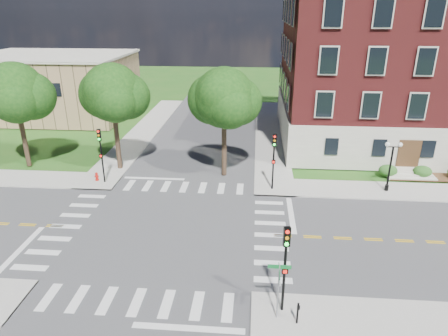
# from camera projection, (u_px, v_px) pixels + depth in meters

# --- Properties ---
(ground) EXTENTS (160.00, 160.00, 0.00)m
(ground) POSITION_uv_depth(u_px,v_px,m) (166.00, 231.00, 27.59)
(ground) COLOR #225B19
(ground) RESTS_ON ground
(road_ew) EXTENTS (90.00, 12.00, 0.01)m
(road_ew) POSITION_uv_depth(u_px,v_px,m) (166.00, 231.00, 27.58)
(road_ew) COLOR #3D3D3F
(road_ew) RESTS_ON ground
(road_ns) EXTENTS (12.00, 90.00, 0.01)m
(road_ns) POSITION_uv_depth(u_px,v_px,m) (166.00, 231.00, 27.58)
(road_ns) COLOR #3D3D3F
(road_ns) RESTS_ON ground
(sidewalk_ne) EXTENTS (34.00, 34.00, 0.12)m
(sidewalk_ne) POSITION_uv_depth(u_px,v_px,m) (347.00, 158.00, 40.61)
(sidewalk_ne) COLOR #9E9B93
(sidewalk_ne) RESTS_ON ground
(sidewalk_nw) EXTENTS (34.00, 34.00, 0.12)m
(sidewalk_nw) POSITION_uv_depth(u_px,v_px,m) (56.00, 150.00, 42.90)
(sidewalk_nw) COLOR #9E9B93
(sidewalk_nw) RESTS_ON ground
(crosswalk_east) EXTENTS (2.20, 10.20, 0.02)m
(crosswalk_east) POSITION_uv_depth(u_px,v_px,m) (271.00, 235.00, 27.05)
(crosswalk_east) COLOR silver
(crosswalk_east) RESTS_ON ground
(stop_bar_east) EXTENTS (0.40, 5.50, 0.00)m
(stop_bar_east) POSITION_uv_depth(u_px,v_px,m) (291.00, 215.00, 29.70)
(stop_bar_east) COLOR silver
(stop_bar_east) RESTS_ON ground
(main_building) EXTENTS (30.60, 22.40, 16.50)m
(main_building) POSITION_uv_depth(u_px,v_px,m) (425.00, 67.00, 42.96)
(main_building) COLOR #B6AEA0
(main_building) RESTS_ON ground
(secondary_building) EXTENTS (20.40, 15.40, 8.30)m
(secondary_building) POSITION_uv_depth(u_px,v_px,m) (55.00, 85.00, 55.31)
(secondary_building) COLOR #A28459
(secondary_building) RESTS_ON ground
(tree_b) EXTENTS (5.47, 5.47, 9.82)m
(tree_b) POSITION_uv_depth(u_px,v_px,m) (15.00, 93.00, 35.90)
(tree_b) COLOR #2D2416
(tree_b) RESTS_ON ground
(tree_c) EXTENTS (5.21, 5.21, 9.81)m
(tree_c) POSITION_uv_depth(u_px,v_px,m) (112.00, 93.00, 35.33)
(tree_c) COLOR #2D2416
(tree_c) RESTS_ON ground
(tree_d) EXTENTS (5.21, 5.21, 9.69)m
(tree_d) POSITION_uv_depth(u_px,v_px,m) (224.00, 98.00, 33.87)
(tree_d) COLOR #2D2416
(tree_d) RESTS_ON ground
(traffic_signal_se) EXTENTS (0.35, 0.40, 4.80)m
(traffic_signal_se) POSITION_uv_depth(u_px,v_px,m) (285.00, 259.00, 19.11)
(traffic_signal_se) COLOR black
(traffic_signal_se) RESTS_ON ground
(traffic_signal_ne) EXTENTS (0.35, 0.39, 4.80)m
(traffic_signal_ne) POSITION_uv_depth(u_px,v_px,m) (274.00, 155.00, 32.53)
(traffic_signal_ne) COLOR black
(traffic_signal_ne) RESTS_ON ground
(traffic_signal_nw) EXTENTS (0.37, 0.44, 4.80)m
(traffic_signal_nw) POSITION_uv_depth(u_px,v_px,m) (101.00, 149.00, 33.83)
(traffic_signal_nw) COLOR black
(traffic_signal_nw) RESTS_ON ground
(twin_lamp_west) EXTENTS (1.36, 0.36, 4.23)m
(twin_lamp_west) POSITION_uv_depth(u_px,v_px,m) (391.00, 164.00, 32.45)
(twin_lamp_west) COLOR black
(twin_lamp_west) RESTS_ON ground
(street_sign_pole) EXTENTS (1.10, 1.10, 3.10)m
(street_sign_pole) POSITION_uv_depth(u_px,v_px,m) (279.00, 281.00, 18.95)
(street_sign_pole) COLOR gray
(street_sign_pole) RESTS_ON ground
(push_button_post) EXTENTS (0.14, 0.21, 1.20)m
(push_button_post) POSITION_uv_depth(u_px,v_px,m) (298.00, 312.00, 19.14)
(push_button_post) COLOR black
(push_button_post) RESTS_ON ground
(fire_hydrant) EXTENTS (0.35, 0.35, 0.75)m
(fire_hydrant) POSITION_uv_depth(u_px,v_px,m) (97.00, 177.00, 35.17)
(fire_hydrant) COLOR #B5130D
(fire_hydrant) RESTS_ON ground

